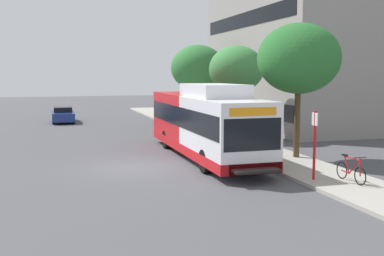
# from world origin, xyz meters

# --- Properties ---
(ground_plane) EXTENTS (120.00, 120.00, 0.00)m
(ground_plane) POSITION_xyz_m (0.00, 8.00, 0.00)
(ground_plane) COLOR #4C4C51
(sidewalk_curb) EXTENTS (3.00, 56.00, 0.14)m
(sidewalk_curb) POSITION_xyz_m (7.00, 6.00, 0.07)
(sidewalk_curb) COLOR #A8A399
(sidewalk_curb) RESTS_ON ground
(transit_bus) EXTENTS (2.58, 12.25, 3.65)m
(transit_bus) POSITION_xyz_m (3.84, 1.49, 1.70)
(transit_bus) COLOR white
(transit_bus) RESTS_ON ground
(bus_stop_sign_pole) EXTENTS (0.10, 0.36, 2.60)m
(bus_stop_sign_pole) POSITION_xyz_m (6.07, -4.90, 1.65)
(bus_stop_sign_pole) COLOR red
(bus_stop_sign_pole) RESTS_ON sidewalk_curb
(bicycle_parked) EXTENTS (0.52, 1.76, 1.02)m
(bicycle_parked) POSITION_xyz_m (7.17, -5.65, 0.56)
(bicycle_parked) COLOR black
(bicycle_parked) RESTS_ON sidewalk_curb
(street_tree_near_stop) EXTENTS (3.90, 3.90, 6.35)m
(street_tree_near_stop) POSITION_xyz_m (7.86, -0.42, 4.82)
(street_tree_near_stop) COLOR #4C3823
(street_tree_near_stop) RESTS_ON sidewalk_curb
(street_tree_mid_block) EXTENTS (3.43, 3.43, 5.74)m
(street_tree_mid_block) POSITION_xyz_m (7.82, 7.11, 4.40)
(street_tree_mid_block) COLOR #4C3823
(street_tree_mid_block) RESTS_ON sidewalk_curb
(street_tree_far_block) EXTENTS (4.37, 4.37, 6.32)m
(street_tree_far_block) POSITION_xyz_m (8.18, 16.22, 4.60)
(street_tree_far_block) COLOR #4C3823
(street_tree_far_block) RESTS_ON sidewalk_curb
(parked_car_far_lane) EXTENTS (1.80, 4.50, 1.33)m
(parked_car_far_lane) POSITION_xyz_m (-2.41, 20.91, 0.66)
(parked_car_far_lane) COLOR navy
(parked_car_far_lane) RESTS_ON ground
(lattice_comm_tower) EXTENTS (1.10, 1.10, 33.69)m
(lattice_comm_tower) POSITION_xyz_m (16.53, 28.22, 11.34)
(lattice_comm_tower) COLOR #B7B7BC
(lattice_comm_tower) RESTS_ON ground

